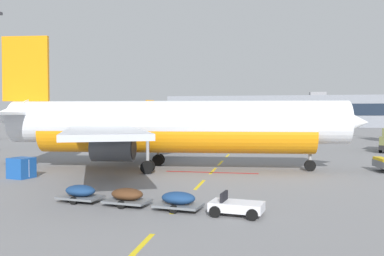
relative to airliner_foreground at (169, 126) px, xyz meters
The scene contains 7 objects.
apron_paint_markings 16.28m from the airliner_foreground, 75.14° to the left, with size 8.00×95.91×0.01m.
airliner_foreground is the anchor object (origin of this frame).
airliner_mid_left 82.80m from the airliner_foreground, 112.85° to the left, with size 23.42×24.87×9.25m.
fuel_service_truck 31.00m from the airliner_foreground, 134.24° to the left, with size 5.98×7.11×3.14m.
baggage_train 15.46m from the airliner_foreground, 79.42° to the right, with size 11.68×3.33×1.14m.
uld_cargo_container 12.70m from the airliner_foreground, 145.79° to the right, with size 1.93×1.90×1.60m.
terminal_satellite 130.97m from the airliner_foreground, 83.59° to the left, with size 89.42×21.55×13.50m.
Camera 1 is at (22.71, -12.24, 5.04)m, focal length 37.88 mm.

